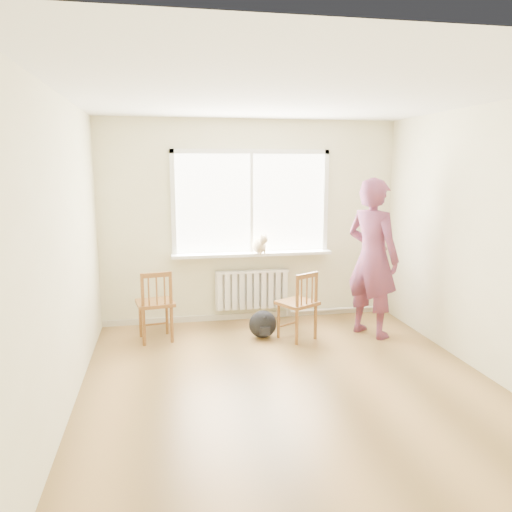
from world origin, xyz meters
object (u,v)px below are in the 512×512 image
chair_left (156,306)px  person (372,258)px  chair_right (300,305)px  backpack (263,324)px  cat (260,245)px

chair_left → person: size_ratio=0.45×
chair_right → person: bearing=151.9°
chair_left → person: bearing=165.2°
backpack → chair_left: bearing=174.4°
backpack → chair_right: bearing=-17.7°
chair_left → backpack: (1.29, -0.13, -0.27)m
chair_right → backpack: size_ratio=2.47×
chair_left → cat: (1.37, 0.50, 0.62)m
chair_right → chair_left: bearing=-37.7°
chair_right → person: 1.07m
person → cat: (-1.27, 0.74, 0.08)m
chair_right → cat: 1.05m
chair_right → backpack: bearing=-46.7°
chair_left → cat: size_ratio=2.18×
chair_left → chair_right: bearing=161.9°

